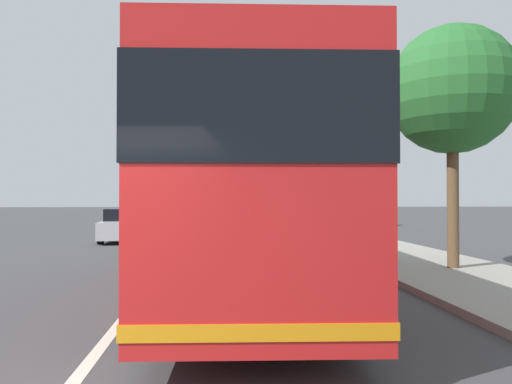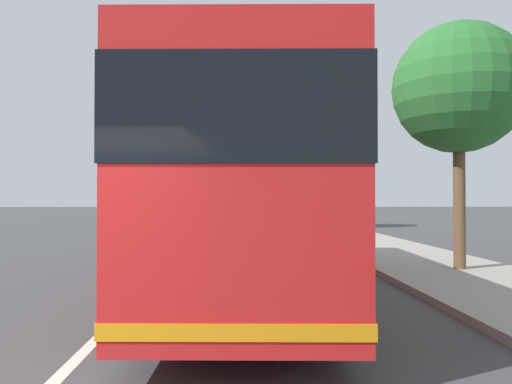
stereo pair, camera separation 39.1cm
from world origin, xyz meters
name	(u,v)px [view 1 (the left image)]	position (x,y,z in m)	size (l,w,h in m)	color
sidewalk_curb	(419,263)	(10.00, -6.93, 0.07)	(110.00, 3.60, 0.14)	#9E998E
lane_divider_line	(163,268)	(10.00, 0.00, 0.00)	(110.00, 0.16, 0.01)	silver
coach_bus	(249,186)	(6.65, -2.05, 2.07)	(10.54, 3.09, 3.59)	red
car_side_street	(127,226)	(18.42, 2.44, 0.66)	(4.23, 2.17, 1.39)	silver
car_ahead_same_lane	(229,217)	(27.88, -2.21, 0.70)	(4.52, 1.91, 1.44)	silver
car_far_distant	(218,209)	(52.29, -1.61, 0.69)	(4.10, 2.05, 1.46)	navy
car_oncoming	(225,210)	(46.58, -2.30, 0.75)	(4.39, 2.06, 1.57)	silver
roadside_tree_mid_block	(452,91)	(8.53, -7.16, 4.47)	(3.14, 3.14, 6.06)	brown
roadside_tree_far_block	(296,153)	(27.33, -6.36, 4.69)	(3.99, 3.99, 6.70)	brown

